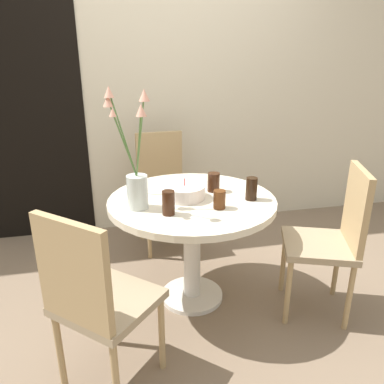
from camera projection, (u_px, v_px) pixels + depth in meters
ground_plane at (192, 297)px, 2.49m from camera, size 16.00×16.00×0.00m
wall_back at (160, 81)px, 3.17m from camera, size 8.00×0.05×2.60m
doorway_panel at (27, 119)px, 3.01m from camera, size 0.90×0.01×2.05m
dining_table at (192, 218)px, 2.29m from camera, size 1.01×1.01×0.70m
chair_left_flank at (163, 183)px, 3.06m from camera, size 0.43×0.43×0.93m
chair_far_back at (95, 296)px, 1.62m from camera, size 0.57×0.57×0.93m
chair_right_flank at (334, 234)px, 2.19m from camera, size 0.52×0.52×0.93m
birthday_cake at (184, 192)px, 2.23m from camera, size 0.25×0.25×0.12m
flower_vase at (135, 171)px, 2.03m from camera, size 0.24×0.25×0.66m
side_plate at (157, 190)px, 2.37m from camera, size 0.17×0.17×0.01m
drink_glass_0 at (214, 182)px, 2.34m from camera, size 0.08×0.08×0.12m
drink_glass_1 at (219, 199)px, 2.08m from camera, size 0.07×0.07×0.10m
drink_glass_2 at (251, 189)px, 2.20m from camera, size 0.07×0.07×0.14m
drink_glass_3 at (168, 203)px, 2.00m from camera, size 0.07×0.07×0.13m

